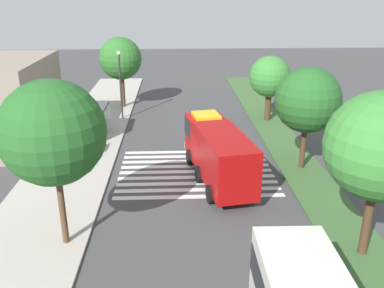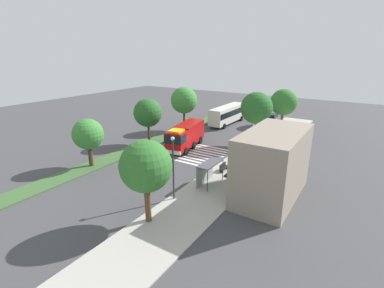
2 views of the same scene
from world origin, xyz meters
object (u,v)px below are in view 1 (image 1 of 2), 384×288
(fire_truck, at_px, (217,149))
(sidewalk_tree_west, at_px, (53,133))
(median_tree_west, at_px, (308,100))
(street_lamp, at_px, (120,79))
(sidewalk_tree_east, at_px, (120,59))
(median_tree_center, at_px, (270,77))
(bus_stop_shelter, at_px, (102,114))
(bench_near_shelter, at_px, (95,146))
(median_tree_far_west, at_px, (380,147))

(fire_truck, height_order, sidewalk_tree_west, sidewalk_tree_west)
(median_tree_west, bearing_deg, street_lamp, 48.30)
(sidewalk_tree_east, relative_size, median_tree_center, 1.19)
(bus_stop_shelter, bearing_deg, sidewalk_tree_east, -4.29)
(fire_truck, height_order, bench_near_shelter, fire_truck)
(street_lamp, relative_size, median_tree_center, 1.05)
(median_tree_far_west, xyz_separation_m, median_tree_center, (20.67, 0.00, -1.26))
(median_tree_far_west, height_order, median_tree_west, median_tree_far_west)
(fire_truck, xyz_separation_m, median_tree_center, (12.05, -5.98, 2.17))
(bus_stop_shelter, xyz_separation_m, sidewalk_tree_east, (8.80, -0.66, 3.16))
(median_tree_center, bearing_deg, median_tree_west, -180.00)
(median_tree_far_west, bearing_deg, bus_stop_shelter, 40.42)
(sidewalk_tree_west, height_order, median_tree_west, sidewalk_tree_west)
(street_lamp, height_order, median_tree_west, median_tree_west)
(median_tree_far_west, distance_m, median_tree_west, 9.76)
(fire_truck, xyz_separation_m, street_lamp, (13.24, 7.62, 1.82))
(bus_stop_shelter, distance_m, median_tree_far_west, 22.89)
(fire_truck, relative_size, bench_near_shelter, 5.85)
(sidewalk_tree_east, height_order, median_tree_west, sidewalk_tree_east)
(bench_near_shelter, height_order, median_tree_center, median_tree_center)
(median_tree_far_west, xyz_separation_m, median_tree_west, (9.74, -0.00, -0.56))
(bench_near_shelter, distance_m, median_tree_far_west, 20.30)
(sidewalk_tree_east, bearing_deg, median_tree_far_west, -151.72)
(sidewalk_tree_east, bearing_deg, street_lamp, -174.50)
(sidewalk_tree_west, bearing_deg, sidewalk_tree_east, -0.00)
(bus_stop_shelter, xyz_separation_m, median_tree_west, (-7.47, -14.66, 2.99))
(bench_near_shelter, bearing_deg, median_tree_far_west, -132.08)
(bench_near_shelter, distance_m, street_lamp, 9.29)
(bench_near_shelter, bearing_deg, median_tree_center, -62.99)
(fire_truck, height_order, street_lamp, street_lamp)
(bus_stop_shelter, relative_size, sidewalk_tree_east, 0.50)
(fire_truck, xyz_separation_m, sidewalk_tree_west, (-7.14, 8.02, 3.73))
(fire_truck, distance_m, sidewalk_tree_west, 11.37)
(street_lamp, bearing_deg, median_tree_west, -131.70)
(sidewalk_tree_west, relative_size, sidewalk_tree_east, 1.13)
(sidewalk_tree_west, bearing_deg, median_tree_far_west, -96.04)
(sidewalk_tree_east, bearing_deg, bench_near_shelter, 177.17)
(median_tree_far_west, distance_m, median_tree_center, 20.71)
(bus_stop_shelter, xyz_separation_m, median_tree_center, (3.46, -14.66, 2.29))
(bench_near_shelter, bearing_deg, median_tree_west, -103.34)
(bench_near_shelter, relative_size, street_lamp, 0.26)
(sidewalk_tree_west, relative_size, median_tree_center, 1.34)
(street_lamp, distance_m, median_tree_center, 13.65)
(median_tree_far_west, height_order, median_tree_center, median_tree_far_west)
(street_lamp, bearing_deg, bus_stop_shelter, 167.14)
(bench_near_shelter, distance_m, sidewalk_tree_west, 12.83)
(median_tree_far_west, bearing_deg, fire_truck, 34.75)
(bench_near_shelter, height_order, street_lamp, street_lamp)
(fire_truck, distance_m, median_tree_west, 6.73)
(street_lamp, bearing_deg, sidewalk_tree_west, 178.88)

